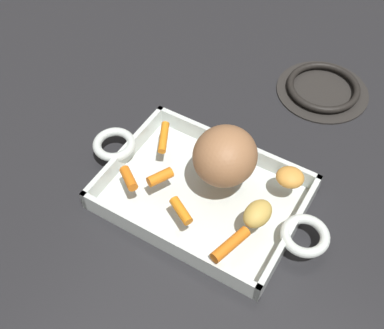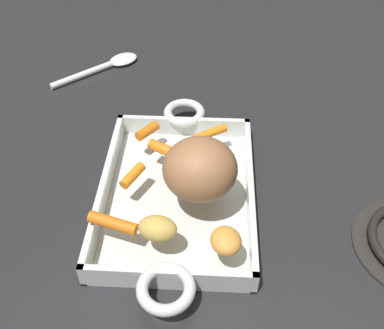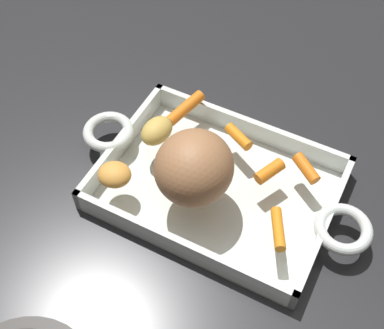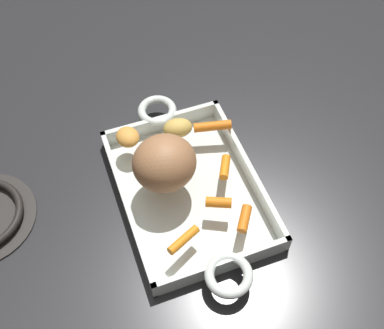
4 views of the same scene
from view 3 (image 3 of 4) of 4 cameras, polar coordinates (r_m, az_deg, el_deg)
name	(u,v)px [view 3 (image 3 of 4)]	position (r m, az deg, el deg)	size (l,w,h in m)	color
ground_plane	(217,191)	(0.77, 2.74, -2.89)	(1.88, 1.88, 0.00)	#232326
roasting_dish	(217,185)	(0.76, 2.78, -2.25)	(0.45, 0.24, 0.04)	silver
pork_roast	(194,167)	(0.68, 0.22, -0.32)	(0.11, 0.11, 0.09)	#9D6A44
baby_carrot_southwest	(185,108)	(0.80, -0.74, 6.21)	(0.02, 0.02, 0.07)	orange
baby_carrot_northwest	(236,136)	(0.77, 4.86, 3.16)	(0.02, 0.02, 0.05)	orange
baby_carrot_southeast	(278,229)	(0.69, 9.44, -6.98)	(0.01, 0.01, 0.06)	orange
baby_carrot_short	(306,168)	(0.75, 12.43, -0.41)	(0.02, 0.02, 0.05)	orange
baby_carrot_northeast	(270,171)	(0.73, 8.51, -0.75)	(0.02, 0.02, 0.04)	orange
potato_near_roast	(157,131)	(0.76, -3.88, 3.72)	(0.06, 0.04, 0.03)	gold
potato_golden_small	(115,175)	(0.72, -8.51, -1.10)	(0.05, 0.04, 0.03)	gold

